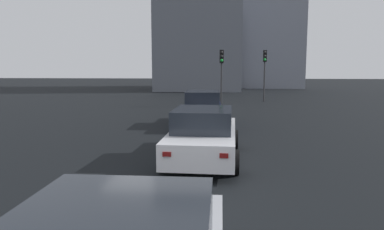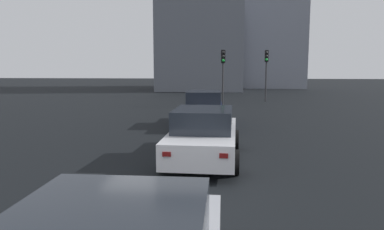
{
  "view_description": "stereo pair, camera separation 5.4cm",
  "coord_description": "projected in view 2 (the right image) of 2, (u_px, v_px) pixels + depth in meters",
  "views": [
    {
      "loc": [
        -6.78,
        -0.71,
        2.7
      ],
      "look_at": [
        2.15,
        0.01,
        1.53
      ],
      "focal_mm": 34.3,
      "sensor_mm": 36.0,
      "label": 1
    },
    {
      "loc": [
        -6.77,
        -0.77,
        2.7
      ],
      "look_at": [
        2.15,
        0.01,
        1.53
      ],
      "focal_mm": 34.3,
      "sensor_mm": 36.0,
      "label": 2
    }
  ],
  "objects": [
    {
      "name": "building_facade_left",
      "position": [
        264.0,
        45.0,
        48.91
      ],
      "size": [
        8.04,
        10.04,
        11.16
      ],
      "primitive_type": "cube",
      "color": "gray",
      "rests_on": "ground_plane"
    },
    {
      "name": "ground_plane",
      "position": [
        183.0,
        212.0,
        7.12
      ],
      "size": [
        160.0,
        160.0,
        0.2
      ],
      "primitive_type": "cube",
      "color": "black"
    },
    {
      "name": "building_facade_center",
      "position": [
        202.0,
        23.0,
        44.87
      ],
      "size": [
        12.79,
        9.67,
        16.17
      ],
      "primitive_type": "cube",
      "color": "slate",
      "rests_on": "ground_plane"
    },
    {
      "name": "traffic_light_near_left",
      "position": [
        266.0,
        65.0,
        28.26
      ],
      "size": [
        0.32,
        0.29,
        3.99
      ],
      "rotation": [
        0.0,
        0.0,
        3.08
      ],
      "color": "#2D2D30",
      "rests_on": "ground_plane"
    },
    {
      "name": "traffic_light_near_right",
      "position": [
        223.0,
        66.0,
        25.12
      ],
      "size": [
        0.32,
        0.29,
        3.87
      ],
      "rotation": [
        0.0,
        0.0,
        3.18
      ],
      "color": "#2D2D30",
      "rests_on": "ground_plane"
    },
    {
      "name": "car_white_second",
      "position": [
        204.0,
        135.0,
        10.68
      ],
      "size": [
        4.87,
        2.16,
        1.53
      ],
      "rotation": [
        0.0,
        0.0,
        -0.03
      ],
      "color": "silver",
      "rests_on": "ground_plane"
    },
    {
      "name": "car_navy_lead",
      "position": [
        204.0,
        109.0,
        17.06
      ],
      "size": [
        4.76,
        2.06,
        1.61
      ],
      "rotation": [
        0.0,
        0.0,
        0.03
      ],
      "color": "#141E4C",
      "rests_on": "ground_plane"
    }
  ]
}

